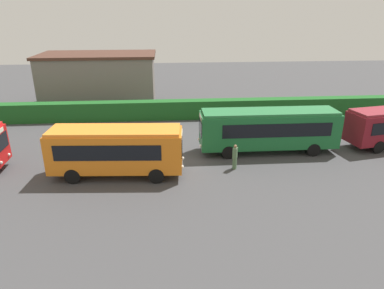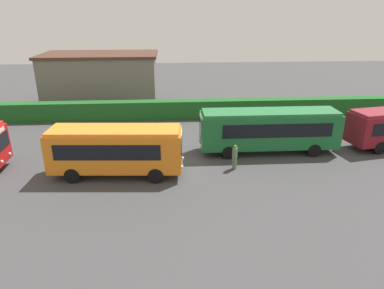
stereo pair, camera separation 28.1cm
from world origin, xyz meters
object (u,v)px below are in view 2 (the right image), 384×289
(bus_green, at_px, (269,129))
(person_right, at_px, (297,127))
(bus_orange, at_px, (116,149))
(person_center, at_px, (235,156))
(traffic_cone, at_px, (237,122))

(bus_green, height_order, person_right, bus_green)
(bus_orange, distance_m, bus_green, 11.49)
(person_center, relative_size, traffic_cone, 2.98)
(person_center, height_order, person_right, person_right)
(person_center, distance_m, person_right, 8.62)
(bus_green, distance_m, traffic_cone, 7.08)
(person_right, height_order, traffic_cone, person_right)
(bus_orange, height_order, person_right, bus_orange)
(bus_orange, distance_m, person_center, 7.99)
(traffic_cone, bearing_deg, bus_green, -81.22)
(person_right, distance_m, traffic_cone, 5.92)
(bus_green, xyz_separation_m, traffic_cone, (-1.05, 6.82, -1.60))
(bus_green, relative_size, person_right, 5.67)
(bus_orange, bearing_deg, traffic_cone, 49.08)
(bus_green, distance_m, person_right, 4.49)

